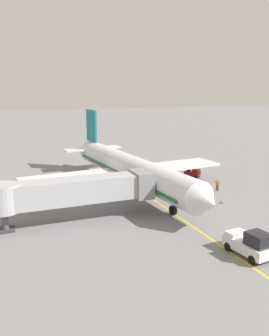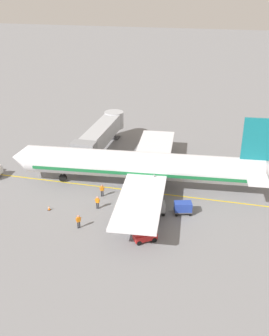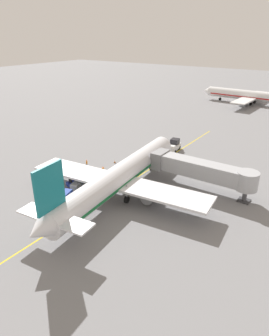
{
  "view_description": "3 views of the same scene",
  "coord_description": "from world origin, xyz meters",
  "px_view_note": "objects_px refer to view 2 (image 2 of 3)",
  "views": [
    {
      "loc": [
        18.77,
        44.41,
        14.31
      ],
      "look_at": [
        1.79,
        1.84,
        3.96
      ],
      "focal_mm": 37.96,
      "sensor_mm": 36.0,
      "label": 1
    },
    {
      "loc": [
        -46.3,
        -12.1,
        26.0
      ],
      "look_at": [
        0.05,
        -0.52,
        3.39
      ],
      "focal_mm": 42.73,
      "sensor_mm": 36.0,
      "label": 2
    },
    {
      "loc": [
        27.78,
        -35.68,
        23.73
      ],
      "look_at": [
        2.49,
        1.11,
        4.03
      ],
      "focal_mm": 32.63,
      "sensor_mm": 36.0,
      "label": 3
    }
  ],
  "objects_px": {
    "baggage_cart_third_in_train": "(183,207)",
    "ground_crew_loader": "(97,202)",
    "jet_bridge": "(101,134)",
    "ground_crew_wing_walker": "(79,221)",
    "safety_cone_nose_left": "(49,208)",
    "parked_airliner": "(143,166)",
    "baggage_tug_lead": "(143,215)",
    "baggage_cart_front": "(134,204)",
    "baggage_cart_second_in_train": "(156,207)",
    "ground_crew_marshaller": "(102,190)",
    "baggage_tug_trailing": "(144,236)"
  },
  "relations": [
    {
      "from": "parked_airliner",
      "to": "baggage_cart_third_in_train",
      "type": "bearing_deg",
      "value": -131.97
    },
    {
      "from": "baggage_tug_lead",
      "to": "ground_crew_wing_walker",
      "type": "bearing_deg",
      "value": 117.05
    },
    {
      "from": "parked_airliner",
      "to": "jet_bridge",
      "type": "relative_size",
      "value": 2.1
    },
    {
      "from": "baggage_tug_lead",
      "to": "baggage_cart_front",
      "type": "height_order",
      "value": "baggage_tug_lead"
    },
    {
      "from": "baggage_cart_second_in_train",
      "to": "baggage_cart_third_in_train",
      "type": "distance_m",
      "value": 3.23
    },
    {
      "from": "baggage_tug_lead",
      "to": "ground_crew_loader",
      "type": "height_order",
      "value": "ground_crew_loader"
    },
    {
      "from": "jet_bridge",
      "to": "baggage_cart_third_in_train",
      "type": "height_order",
      "value": "jet_bridge"
    },
    {
      "from": "baggage_tug_trailing",
      "to": "ground_crew_wing_walker",
      "type": "distance_m",
      "value": 7.91
    },
    {
      "from": "jet_bridge",
      "to": "safety_cone_nose_left",
      "type": "distance_m",
      "value": 18.91
    },
    {
      "from": "jet_bridge",
      "to": "baggage_cart_third_in_train",
      "type": "xyz_separation_m",
      "value": [
        -15.47,
        -15.5,
        -2.51
      ]
    },
    {
      "from": "ground_crew_loader",
      "to": "parked_airliner",
      "type": "bearing_deg",
      "value": -31.15
    },
    {
      "from": "ground_crew_wing_walker",
      "to": "safety_cone_nose_left",
      "type": "xyz_separation_m",
      "value": [
        2.83,
        5.03,
        -0.66
      ]
    },
    {
      "from": "baggage_tug_trailing",
      "to": "ground_crew_loader",
      "type": "bearing_deg",
      "value": 53.51
    },
    {
      "from": "jet_bridge",
      "to": "baggage_cart_second_in_train",
      "type": "distance_m",
      "value": 20.59
    },
    {
      "from": "baggage_tug_lead",
      "to": "ground_crew_wing_walker",
      "type": "relative_size",
      "value": 1.6
    },
    {
      "from": "baggage_cart_second_in_train",
      "to": "baggage_cart_third_in_train",
      "type": "relative_size",
      "value": 1.0
    },
    {
      "from": "baggage_tug_trailing",
      "to": "baggage_tug_lead",
      "type": "bearing_deg",
      "value": 14.16
    },
    {
      "from": "ground_crew_wing_walker",
      "to": "baggage_tug_lead",
      "type": "bearing_deg",
      "value": -62.95
    },
    {
      "from": "ground_crew_loader",
      "to": "baggage_cart_second_in_train",
      "type": "bearing_deg",
      "value": -85.74
    },
    {
      "from": "jet_bridge",
      "to": "ground_crew_loader",
      "type": "relative_size",
      "value": 10.52
    },
    {
      "from": "baggage_cart_third_in_train",
      "to": "ground_crew_marshaller",
      "type": "xyz_separation_m",
      "value": [
        1.76,
        10.92,
        0.0
      ]
    },
    {
      "from": "baggage_tug_trailing",
      "to": "baggage_cart_front",
      "type": "relative_size",
      "value": 0.92
    },
    {
      "from": "jet_bridge",
      "to": "baggage_tug_lead",
      "type": "distance_m",
      "value": 21.31
    },
    {
      "from": "baggage_cart_third_in_train",
      "to": "ground_crew_wing_walker",
      "type": "xyz_separation_m",
      "value": [
        -5.99,
        11.2,
        0.0
      ]
    },
    {
      "from": "ground_crew_loader",
      "to": "baggage_cart_third_in_train",
      "type": "bearing_deg",
      "value": -82.66
    },
    {
      "from": "baggage_cart_front",
      "to": "ground_crew_loader",
      "type": "xyz_separation_m",
      "value": [
        -0.51,
        4.6,
        0.0
      ]
    },
    {
      "from": "safety_cone_nose_left",
      "to": "parked_airliner",
      "type": "bearing_deg",
      "value": -48.56
    },
    {
      "from": "ground_crew_marshaller",
      "to": "baggage_cart_third_in_train",
      "type": "bearing_deg",
      "value": -99.15
    },
    {
      "from": "baggage_cart_third_in_train",
      "to": "ground_crew_loader",
      "type": "relative_size",
      "value": 1.76
    },
    {
      "from": "parked_airliner",
      "to": "baggage_tug_lead",
      "type": "bearing_deg",
      "value": -166.89
    },
    {
      "from": "jet_bridge",
      "to": "ground_crew_loader",
      "type": "bearing_deg",
      "value": -163.44
    },
    {
      "from": "baggage_cart_front",
      "to": "jet_bridge",
      "type": "bearing_deg",
      "value": 30.48
    },
    {
      "from": "parked_airliner",
      "to": "safety_cone_nose_left",
      "type": "height_order",
      "value": "parked_airliner"
    },
    {
      "from": "jet_bridge",
      "to": "safety_cone_nose_left",
      "type": "relative_size",
      "value": 30.12
    },
    {
      "from": "baggage_tug_trailing",
      "to": "safety_cone_nose_left",
      "type": "bearing_deg",
      "value": 74.86
    },
    {
      "from": "baggage_cart_front",
      "to": "baggage_cart_second_in_train",
      "type": "distance_m",
      "value": 2.77
    },
    {
      "from": "jet_bridge",
      "to": "baggage_cart_front",
      "type": "xyz_separation_m",
      "value": [
        -16.31,
        -9.6,
        -2.51
      ]
    },
    {
      "from": "jet_bridge",
      "to": "ground_crew_marshaller",
      "type": "bearing_deg",
      "value": -161.54
    },
    {
      "from": "baggage_cart_second_in_train",
      "to": "safety_cone_nose_left",
      "type": "height_order",
      "value": "baggage_cart_second_in_train"
    },
    {
      "from": "jet_bridge",
      "to": "baggage_cart_second_in_train",
      "type": "relative_size",
      "value": 5.97
    },
    {
      "from": "baggage_cart_third_in_train",
      "to": "ground_crew_wing_walker",
      "type": "distance_m",
      "value": 12.7
    },
    {
      "from": "ground_crew_marshaller",
      "to": "parked_airliner",
      "type": "bearing_deg",
      "value": -50.15
    },
    {
      "from": "parked_airliner",
      "to": "baggage_cart_third_in_train",
      "type": "height_order",
      "value": "parked_airliner"
    },
    {
      "from": "baggage_tug_trailing",
      "to": "ground_crew_loader",
      "type": "distance_m",
      "value": 8.92
    },
    {
      "from": "safety_cone_nose_left",
      "to": "baggage_tug_lead",
      "type": "bearing_deg",
      "value": -86.82
    },
    {
      "from": "baggage_cart_front",
      "to": "ground_crew_marshaller",
      "type": "relative_size",
      "value": 1.76
    },
    {
      "from": "baggage_cart_third_in_train",
      "to": "ground_crew_loader",
      "type": "distance_m",
      "value": 10.58
    },
    {
      "from": "baggage_cart_front",
      "to": "baggage_tug_lead",
      "type": "bearing_deg",
      "value": -137.45
    },
    {
      "from": "baggage_cart_second_in_train",
      "to": "ground_crew_wing_walker",
      "type": "relative_size",
      "value": 1.76
    },
    {
      "from": "jet_bridge",
      "to": "baggage_cart_third_in_train",
      "type": "relative_size",
      "value": 5.97
    }
  ]
}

